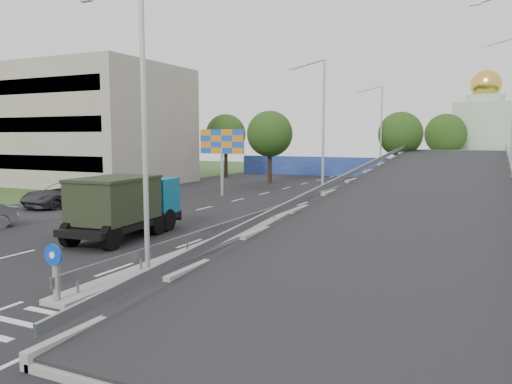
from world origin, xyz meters
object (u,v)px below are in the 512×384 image
Objects in this scene: church at (484,133)px; billboard at (222,145)px; lamp_post_near at (139,110)px; sign_bollard at (55,272)px; lamp_post_mid at (321,124)px; parked_car_c at (65,194)px; dump_truck at (126,204)px; lamp_post_far at (379,128)px.

billboard is (-19.00, -32.00, -1.12)m from church.
lamp_post_near is 23.87m from billboard.
sign_bollard is 0.17× the size of lamp_post_mid.
lamp_post_mid is 18.72m from parked_car_c.
sign_bollard is 0.27× the size of parked_car_c.
dump_truck is at bearing -26.45° from parked_car_c.
lamp_post_near is 8.13m from dump_truck.
dump_truck is at bearing 118.68° from sign_bollard.
billboard is at bearing -116.84° from lamp_post_far.
dump_truck is at bearing -106.81° from church.
sign_bollard is 10.04m from dump_truck.
parked_car_c is (-16.09, 11.80, -4.96)m from lamp_post_near.
sign_bollard is at bearing -39.36° from parked_car_c.
lamp_post_far is at bearing 76.84° from dump_truck.
church is (9.89, 54.00, -0.50)m from lamp_post_near.
church is (10.00, 57.83, 4.28)m from sign_bollard.
lamp_post_far is at bearing 63.16° from billboard.
sign_bollard is at bearing -99.81° from church.
church reaches higher than dump_truck.
dump_truck reaches higher than sign_bollard.
lamp_post_mid is at bearing 66.71° from dump_truck.
lamp_post_near is at bearing -90.00° from lamp_post_far.
billboard is at bearing 109.21° from sign_bollard.
parked_car_c is (-25.98, -42.20, -4.46)m from church.
church is at bearing 80.19° from sign_bollard.
lamp_post_near is (0.11, 3.83, 4.77)m from sign_bollard.
lamp_post_near is 1.00× the size of lamp_post_far.
parked_car_c is at bearing -121.61° from church.
sign_bollard is 24.30m from lamp_post_mid.
lamp_post_mid is at bearing -12.38° from billboard.
billboard is (-9.00, 25.83, 3.15)m from sign_bollard.
lamp_post_near reaches higher than dump_truck.
lamp_post_far is 1.43× the size of dump_truck.
church is 2.25× the size of parked_car_c.
lamp_post_near reaches higher than billboard.
church reaches higher than lamp_post_far.
parked_car_c is (-16.09, -8.20, -4.96)m from lamp_post_mid.
sign_bollard is 44.08m from lamp_post_far.
sign_bollard is 22.34m from parked_car_c.
church is 49.76m from parked_car_c.
lamp_post_near is at bearing -67.51° from billboard.
sign_bollard is 0.17× the size of lamp_post_near.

